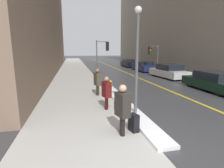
% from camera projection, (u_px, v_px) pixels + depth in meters
% --- Properties ---
extents(ground_plane, '(160.00, 160.00, 0.00)m').
position_uv_depth(ground_plane, '(158.00, 148.00, 4.82)').
color(ground_plane, '#38383A').
extents(sidewalk_slab, '(4.00, 80.00, 0.01)m').
position_uv_depth(sidewalk_slab, '(75.00, 75.00, 18.74)').
color(sidewalk_slab, '#B2AFA8').
rests_on(sidewalk_slab, ground).
extents(road_centre_stripe, '(0.16, 80.00, 0.00)m').
position_uv_depth(road_centre_stripe, '(128.00, 74.00, 20.04)').
color(road_centre_stripe, gold).
rests_on(road_centre_stripe, ground).
extents(snow_bank_curb, '(0.67, 8.16, 0.11)m').
position_uv_depth(snow_bank_curb, '(125.00, 104.00, 8.54)').
color(snow_bank_curb, white).
rests_on(snow_bank_curb, ground).
extents(lamp_post, '(0.28, 0.28, 4.25)m').
position_uv_depth(lamp_post, '(137.00, 52.00, 6.74)').
color(lamp_post, '#515156').
rests_on(lamp_post, ground).
extents(traffic_light_near, '(1.31, 0.32, 3.63)m').
position_uv_depth(traffic_light_near, '(103.00, 50.00, 17.75)').
color(traffic_light_near, '#515156').
rests_on(traffic_light_near, ground).
extents(traffic_light_far, '(1.30, 0.45, 3.21)m').
position_uv_depth(traffic_light_far, '(153.00, 53.00, 19.91)').
color(traffic_light_far, '#515156').
rests_on(traffic_light_far, ground).
extents(pedestrian_trailing, '(0.43, 0.76, 1.61)m').
position_uv_depth(pedestrian_trailing, '(122.00, 107.00, 5.45)').
color(pedestrian_trailing, black).
rests_on(pedestrian_trailing, ground).
extents(pedestrian_in_glasses, '(0.40, 0.54, 1.49)m').
position_uv_depth(pedestrian_in_glasses, '(107.00, 91.00, 7.85)').
color(pedestrian_in_glasses, '#340C0C').
rests_on(pedestrian_in_glasses, ground).
extents(pedestrian_with_shoulder_bag, '(0.42, 0.75, 1.60)m').
position_uv_depth(pedestrian_with_shoulder_bag, '(97.00, 80.00, 10.29)').
color(pedestrian_with_shoulder_bag, '#2A241B').
rests_on(pedestrian_with_shoulder_bag, ground).
extents(parked_car_dark_green, '(1.88, 4.36, 1.27)m').
position_uv_depth(parked_car_dark_green, '(214.00, 82.00, 11.55)').
color(parked_car_dark_green, black).
rests_on(parked_car_dark_green, ground).
extents(parked_car_white, '(2.16, 4.36, 1.32)m').
position_uv_depth(parked_car_white, '(169.00, 71.00, 16.89)').
color(parked_car_white, silver).
rests_on(parked_car_white, ground).
extents(parked_car_navy, '(1.73, 4.45, 1.27)m').
position_uv_depth(parked_car_navy, '(144.00, 66.00, 22.42)').
color(parked_car_navy, navy).
rests_on(parked_car_navy, ground).
extents(parked_car_black, '(1.92, 4.40, 1.23)m').
position_uv_depth(parked_car_black, '(129.00, 63.00, 28.08)').
color(parked_car_black, black).
rests_on(parked_car_black, ground).
extents(rolling_suitcase, '(0.30, 0.40, 0.95)m').
position_uv_depth(rolling_suitcase, '(134.00, 123.00, 5.73)').
color(rolling_suitcase, black).
rests_on(rolling_suitcase, ground).
extents(fire_hydrant, '(0.20, 0.20, 0.70)m').
position_uv_depth(fire_hydrant, '(111.00, 85.00, 11.54)').
color(fire_hydrant, gold).
rests_on(fire_hydrant, ground).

